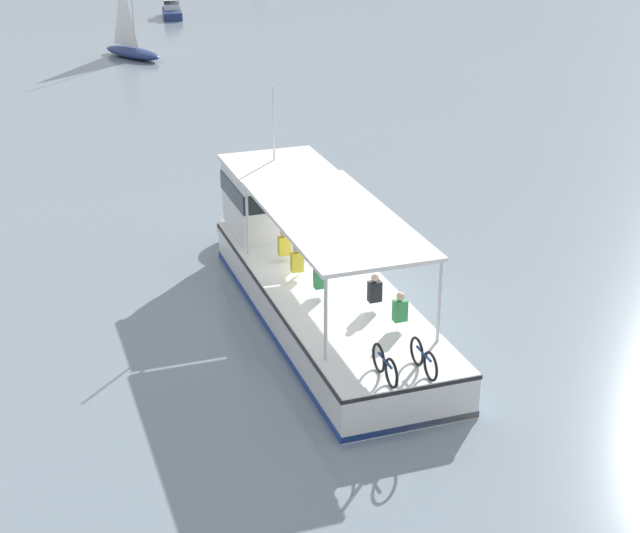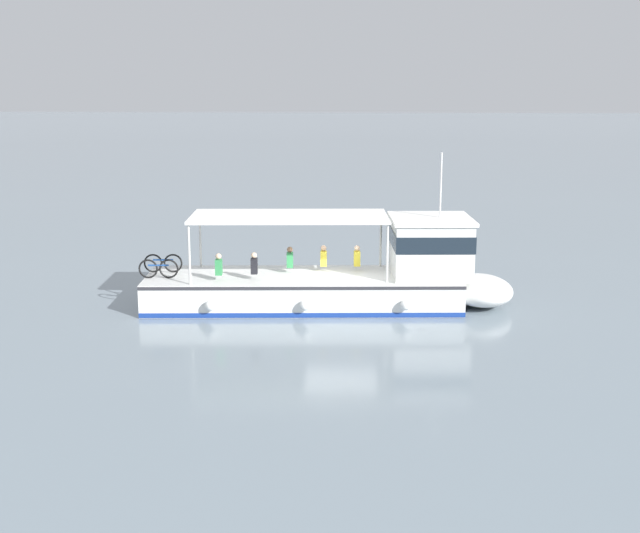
% 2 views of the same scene
% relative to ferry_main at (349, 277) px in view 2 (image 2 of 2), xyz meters
% --- Properties ---
extents(ground_plane, '(400.00, 400.00, 0.00)m').
position_rel_ferry_main_xyz_m(ground_plane, '(0.73, -0.24, -1.02)').
color(ground_plane, gray).
extents(ferry_main, '(4.14, 12.98, 5.32)m').
position_rel_ferry_main_xyz_m(ferry_main, '(0.00, 0.00, 0.00)').
color(ferry_main, white).
rests_on(ferry_main, ground).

